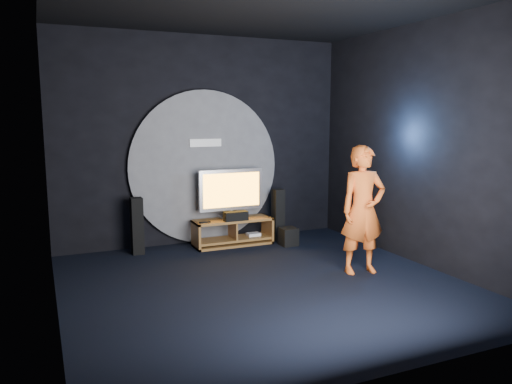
% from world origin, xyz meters
% --- Properties ---
extents(floor, '(5.00, 5.00, 0.00)m').
position_xyz_m(floor, '(0.00, 0.00, 0.00)').
color(floor, black).
rests_on(floor, ground).
extents(back_wall, '(5.00, 0.04, 3.50)m').
position_xyz_m(back_wall, '(0.00, 2.50, 1.75)').
color(back_wall, black).
rests_on(back_wall, ground).
extents(front_wall, '(5.00, 0.04, 3.50)m').
position_xyz_m(front_wall, '(0.00, -2.50, 1.75)').
color(front_wall, black).
rests_on(front_wall, ground).
extents(left_wall, '(0.04, 5.00, 3.50)m').
position_xyz_m(left_wall, '(-2.50, 0.00, 1.75)').
color(left_wall, black).
rests_on(left_wall, ground).
extents(right_wall, '(0.04, 5.00, 3.50)m').
position_xyz_m(right_wall, '(2.50, 0.00, 1.75)').
color(right_wall, black).
rests_on(right_wall, ground).
extents(ceiling, '(5.00, 5.00, 0.01)m').
position_xyz_m(ceiling, '(0.00, 0.00, 3.50)').
color(ceiling, black).
rests_on(ceiling, back_wall).
extents(wall_disc_panel, '(2.60, 0.11, 2.60)m').
position_xyz_m(wall_disc_panel, '(0.00, 2.44, 1.30)').
color(wall_disc_panel, '#515156').
rests_on(wall_disc_panel, ground).
extents(media_console, '(1.34, 0.45, 0.45)m').
position_xyz_m(media_console, '(0.36, 2.05, 0.20)').
color(media_console, '#925B2D').
rests_on(media_console, ground).
extents(tv, '(1.12, 0.22, 0.83)m').
position_xyz_m(tv, '(0.35, 2.12, 0.91)').
color(tv, '#B4B4BB').
rests_on(tv, media_console).
extents(center_speaker, '(0.40, 0.15, 0.15)m').
position_xyz_m(center_speaker, '(0.35, 1.90, 0.53)').
color(center_speaker, black).
rests_on(center_speaker, media_console).
extents(remote, '(0.18, 0.05, 0.02)m').
position_xyz_m(remote, '(-0.18, 1.93, 0.46)').
color(remote, black).
rests_on(remote, media_console).
extents(tower_speaker_left, '(0.18, 0.20, 0.90)m').
position_xyz_m(tower_speaker_left, '(-1.23, 2.14, 0.45)').
color(tower_speaker_left, black).
rests_on(tower_speaker_left, ground).
extents(tower_speaker_right, '(0.18, 0.20, 0.90)m').
position_xyz_m(tower_speaker_right, '(1.21, 2.07, 0.45)').
color(tower_speaker_right, black).
rests_on(tower_speaker_right, ground).
extents(subwoofer, '(0.27, 0.27, 0.30)m').
position_xyz_m(subwoofer, '(1.20, 1.65, 0.15)').
color(subwoofer, black).
rests_on(subwoofer, ground).
extents(player, '(0.70, 0.51, 1.78)m').
position_xyz_m(player, '(1.46, -0.07, 0.89)').
color(player, '#D7571D').
rests_on(player, ground).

